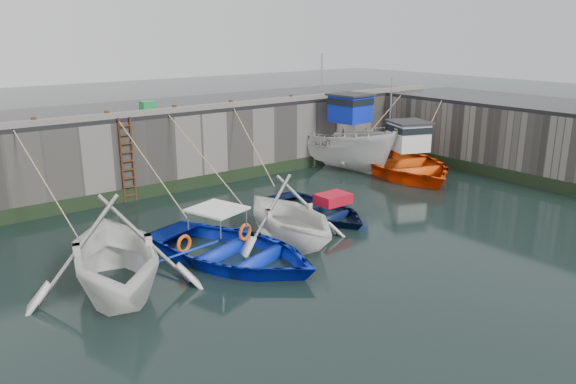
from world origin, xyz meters
TOP-DOWN VIEW (x-y plane):
  - ground at (0.00, 0.00)m, footprint 120.00×120.00m
  - quay_back at (0.00, 12.50)m, footprint 30.00×5.00m
  - quay_right at (14.50, 2.50)m, footprint 5.00×15.00m
  - road_back at (0.00, 12.50)m, footprint 30.00×5.00m
  - road_right at (14.50, 2.50)m, footprint 5.00×15.00m
  - kerb_back at (0.00, 10.15)m, footprint 30.00×0.30m
  - algae_back at (0.00, 9.96)m, footprint 30.00×0.08m
  - algae_right at (11.96, 2.50)m, footprint 0.08×15.00m
  - ladder at (-2.00, 9.91)m, footprint 0.51×0.08m
  - boat_near_white at (-5.32, 2.94)m, footprint 5.65×6.15m
  - boat_near_white_rope at (-5.32, 7.72)m, footprint 0.04×5.25m
  - boat_near_blue at (-2.02, 2.76)m, footprint 5.44×6.47m
  - boat_near_blue_rope at (-2.02, 7.63)m, footprint 0.04×5.41m
  - boat_near_blacktrim at (0.18, 2.98)m, footprint 4.31×4.85m
  - boat_near_blacktrim_rope at (0.18, 7.74)m, footprint 0.04×5.21m
  - boat_near_navy at (2.49, 4.32)m, footprint 3.16×4.42m
  - boat_near_navy_rope at (2.49, 8.41)m, footprint 0.04×4.11m
  - boat_far_white at (8.07, 9.16)m, footprint 3.12×6.82m
  - boat_far_orange at (9.49, 6.63)m, footprint 7.47×8.67m
  - fish_crate at (-0.22, 11.77)m, footprint 0.59×0.46m
  - bollard_a at (-5.00, 10.25)m, footprint 0.18×0.18m
  - bollard_b at (-2.50, 10.25)m, footprint 0.18×0.18m
  - bollard_c at (0.20, 10.25)m, footprint 0.18×0.18m
  - bollard_d at (2.80, 10.25)m, footprint 0.18×0.18m
  - bollard_e at (6.00, 10.25)m, footprint 0.18×0.18m

SIDE VIEW (x-z plane):
  - ground at x=0.00m, z-range 0.00..0.00m
  - boat_near_white at x=-5.32m, z-range -1.36..1.36m
  - boat_near_white_rope at x=-5.32m, z-range -1.55..1.55m
  - boat_near_blue at x=-2.02m, z-range -0.57..0.57m
  - boat_near_blue_rope at x=-2.02m, z-range -1.55..1.55m
  - boat_near_blacktrim at x=0.18m, z-range -1.17..1.17m
  - boat_near_blacktrim_rope at x=0.18m, z-range -1.55..1.55m
  - boat_near_navy at x=2.49m, z-range -0.46..0.46m
  - boat_near_navy_rope at x=2.49m, z-range -1.55..1.55m
  - algae_back at x=0.00m, z-range 0.00..0.50m
  - algae_right at x=11.96m, z-range 0.00..0.50m
  - boat_far_orange at x=9.49m, z-range -1.77..2.74m
  - boat_far_white at x=8.07m, z-range -1.70..3.85m
  - quay_back at x=0.00m, z-range 0.00..3.00m
  - quay_right at x=14.50m, z-range 0.00..3.00m
  - ladder at x=-2.00m, z-range -0.01..3.19m
  - road_back at x=0.00m, z-range 3.00..3.16m
  - road_right at x=14.50m, z-range 3.00..3.16m
  - kerb_back at x=0.00m, z-range 3.16..3.36m
  - bollard_a at x=-5.00m, z-range 3.16..3.44m
  - bollard_b at x=-2.50m, z-range 3.16..3.44m
  - bollard_c at x=0.20m, z-range 3.16..3.44m
  - bollard_d at x=2.80m, z-range 3.16..3.44m
  - bollard_e at x=6.00m, z-range 3.16..3.44m
  - fish_crate at x=-0.22m, z-range 3.16..3.47m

